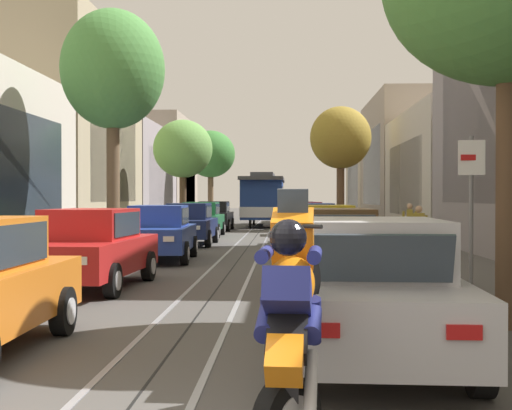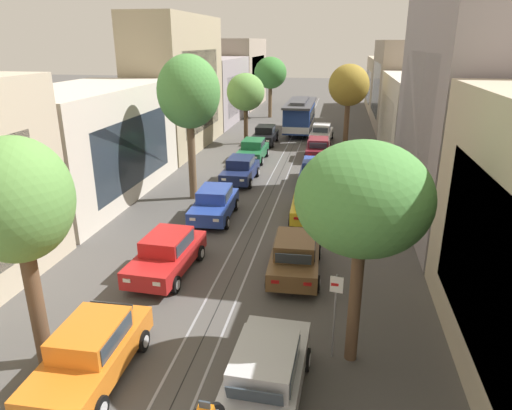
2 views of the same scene
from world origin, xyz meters
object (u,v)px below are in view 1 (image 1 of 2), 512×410
parked_car_yellow_mid_right (326,231)px  motorcycle_with_rider (290,311)px  street_tree_kerb_right_second (341,139)px  street_tree_kerb_left_second (113,71)px  parked_car_red_second_left (90,248)px  parked_car_navy_fourth_left (189,224)px  parked_car_white_sixth_right (301,215)px  parked_car_green_fifth_left (201,219)px  street_sign_post (471,209)px  parked_car_blue_fourth_right (313,224)px  parked_car_maroon_fifth_right (305,218)px  parked_car_black_sixth_left (214,216)px  pedestrian_on_left_pavement (410,222)px  parked_car_silver_near_right (370,290)px  cable_car_trolley (263,200)px  parked_car_blue_mid_left (159,233)px  street_tree_kerb_left_mid (183,149)px  parked_car_brown_second_right (334,246)px  street_tree_kerb_left_fourth (211,155)px  pedestrian_on_right_pavement (419,227)px

parked_car_yellow_mid_right → motorcycle_with_rider: bearing=-94.3°
street_tree_kerb_right_second → street_tree_kerb_left_second: bearing=-118.6°
parked_car_red_second_left → street_tree_kerb_left_second: street_tree_kerb_left_second is taller
street_tree_kerb_right_second → parked_car_red_second_left: bearing=-105.6°
parked_car_navy_fourth_left → parked_car_white_sixth_right: bearing=71.2°
parked_car_green_fifth_left → street_sign_post: (6.43, -22.35, 0.86)m
parked_car_blue_fourth_right → parked_car_maroon_fifth_right: 6.76m
parked_car_navy_fourth_left → parked_car_black_sixth_left: 11.59m
pedestrian_on_left_pavement → parked_car_maroon_fifth_right: bearing=117.2°
parked_car_red_second_left → parked_car_black_sixth_left: bearing=89.9°
parked_car_silver_near_right → parked_car_yellow_mid_right: bearing=88.8°
parked_car_red_second_left → parked_car_maroon_fifth_right: same height
parked_car_green_fifth_left → pedestrian_on_left_pavement: bearing=-33.7°
parked_car_red_second_left → parked_car_white_sixth_right: bearing=79.5°
parked_car_black_sixth_left → motorcycle_with_rider: bearing=-83.2°
cable_car_trolley → pedestrian_on_left_pavement: bearing=-70.6°
parked_car_blue_mid_left → motorcycle_with_rider: 15.18m
parked_car_blue_mid_left → parked_car_silver_near_right: (4.54, -12.12, 0.00)m
parked_car_silver_near_right → street_sign_post: 2.73m
cable_car_trolley → street_tree_kerb_left_mid: bearing=-126.9°
parked_car_navy_fourth_left → parked_car_yellow_mid_right: bearing=-49.6°
parked_car_brown_second_right → parked_car_yellow_mid_right: bearing=88.3°
motorcycle_with_rider → parked_car_silver_near_right: bearing=71.1°
parked_car_maroon_fifth_right → street_tree_kerb_left_second: street_tree_kerb_left_second is taller
motorcycle_with_rider → pedestrian_on_left_pavement: 21.79m
parked_car_red_second_left → parked_car_black_sixth_left: 24.22m
street_tree_kerb_left_mid → parked_car_navy_fourth_left: bearing=-80.5°
cable_car_trolley → street_sign_post: size_ratio=3.44×
street_tree_kerb_left_second → street_tree_kerb_right_second: size_ratio=1.17×
street_tree_kerb_left_fourth → motorcycle_with_rider: street_tree_kerb_left_fourth is taller
parked_car_blue_mid_left → parked_car_red_second_left: bearing=-92.8°
cable_car_trolley → motorcycle_with_rider: size_ratio=4.85×
parked_car_yellow_mid_right → parked_car_blue_fourth_right: same height
parked_car_maroon_fifth_right → street_sign_post: bearing=-86.2°
parked_car_red_second_left → cable_car_trolley: 29.83m
parked_car_silver_near_right → street_tree_kerb_right_second: size_ratio=0.65×
parked_car_black_sixth_left → parked_car_yellow_mid_right: same height
street_tree_kerb_left_fourth → motorcycle_with_rider: bearing=-83.2°
parked_car_yellow_mid_right → street_tree_kerb_right_second: 18.54m
parked_car_white_sixth_right → street_tree_kerb_left_mid: street_tree_kerb_left_mid is taller
parked_car_red_second_left → parked_car_black_sixth_left: size_ratio=1.01×
parked_car_navy_fourth_left → parked_car_black_sixth_left: bearing=91.1°
parked_car_silver_near_right → cable_car_trolley: 35.87m
street_tree_kerb_left_second → street_tree_kerb_left_fourth: 30.19m
parked_car_green_fifth_left → parked_car_silver_near_right: (4.80, -24.36, 0.00)m
parked_car_green_fifth_left → pedestrian_on_right_pavement: 12.96m
street_tree_kerb_left_mid → pedestrian_on_right_pavement: 19.05m
parked_car_maroon_fifth_right → street_tree_kerb_left_fourth: (-6.61, 19.29, 4.24)m
motorcycle_with_rider → street_sign_post: bearing=61.4°
parked_car_red_second_left → parked_car_maroon_fifth_right: 20.39m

